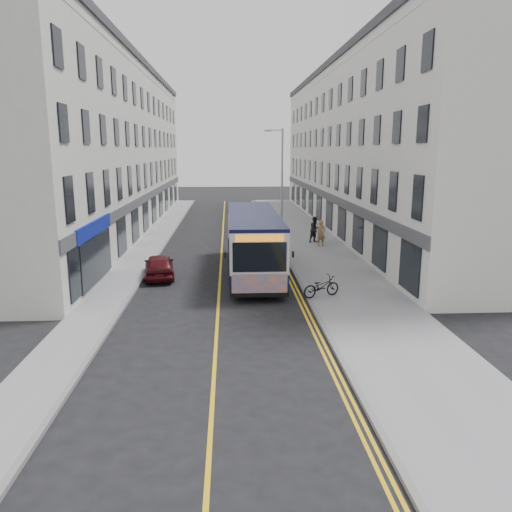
{
  "coord_description": "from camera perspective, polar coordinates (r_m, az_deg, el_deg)",
  "views": [
    {
      "loc": [
        0.49,
        -21.05,
        6.58
      ],
      "look_at": [
        1.77,
        2.21,
        1.6
      ],
      "focal_mm": 35.0,
      "sensor_mm": 36.0,
      "label": 1
    }
  ],
  "objects": [
    {
      "name": "streetlamp",
      "position": [
        35.31,
        2.86,
        8.49
      ],
      "size": [
        1.32,
        0.18,
        8.0
      ],
      "color": "#9B9EA3",
      "rests_on": "ground"
    },
    {
      "name": "kerb_west",
      "position": [
        33.98,
        -10.69,
        0.8
      ],
      "size": [
        0.18,
        64.0,
        0.13
      ],
      "primitive_type": "cube",
      "color": "slate",
      "rests_on": "ground"
    },
    {
      "name": "road_dbl_yellow_inner",
      "position": [
        33.83,
        2.09,
        0.85
      ],
      "size": [
        0.1,
        64.0,
        0.01
      ],
      "primitive_type": "cube",
      "color": "yellow",
      "rests_on": "ground"
    },
    {
      "name": "kerb_east",
      "position": [
        33.87,
        2.85,
        0.96
      ],
      "size": [
        0.18,
        64.0,
        0.13
      ],
      "primitive_type": "cube",
      "color": "slate",
      "rests_on": "ground"
    },
    {
      "name": "pedestrian_near",
      "position": [
        34.18,
        7.47,
        2.56
      ],
      "size": [
        0.74,
        0.59,
        1.75
      ],
      "primitive_type": "imported",
      "rotation": [
        0.0,
        0.0,
        0.31
      ],
      "color": "#986B45",
      "rests_on": "pavement_east"
    },
    {
      "name": "pedestrian_far",
      "position": [
        35.58,
        6.77,
        3.03
      ],
      "size": [
        1.12,
        1.04,
        1.84
      ],
      "primitive_type": "imported",
      "rotation": [
        0.0,
        0.0,
        0.49
      ],
      "color": "black",
      "rests_on": "pavement_east"
    },
    {
      "name": "car_white",
      "position": [
        40.61,
        0.33,
        3.65
      ],
      "size": [
        1.57,
        3.91,
        1.26
      ],
      "primitive_type": "imported",
      "rotation": [
        0.0,
        0.0,
        0.06
      ],
      "color": "silver",
      "rests_on": "ground"
    },
    {
      "name": "terrace_west",
      "position": [
        43.11,
        -16.21,
        11.5
      ],
      "size": [
        6.0,
        46.0,
        13.0
      ],
      "primitive_type": "cube",
      "color": "beige",
      "rests_on": "ground"
    },
    {
      "name": "terrace_east",
      "position": [
        43.46,
        11.77,
        11.72
      ],
      "size": [
        6.0,
        46.0,
        13.0
      ],
      "primitive_type": "cube",
      "color": "white",
      "rests_on": "ground"
    },
    {
      "name": "car_maroon",
      "position": [
        26.54,
        -11.01,
        -1.1
      ],
      "size": [
        2.0,
        3.91,
        1.27
      ],
      "primitive_type": "imported",
      "rotation": [
        0.0,
        0.0,
        3.28
      ],
      "color": "#460B11",
      "rests_on": "ground"
    },
    {
      "name": "pavement_east",
      "position": [
        34.17,
        6.61,
        0.99
      ],
      "size": [
        4.5,
        64.0,
        0.12
      ],
      "primitive_type": "cube",
      "color": "gray",
      "rests_on": "ground"
    },
    {
      "name": "pavement_west",
      "position": [
        34.13,
        -12.36,
        0.77
      ],
      "size": [
        2.0,
        64.0,
        0.12
      ],
      "primitive_type": "cube",
      "color": "gray",
      "rests_on": "ground"
    },
    {
      "name": "ground",
      "position": [
        22.06,
        -4.31,
        -5.33
      ],
      "size": [
        140.0,
        140.0,
        0.0
      ],
      "primitive_type": "plane",
      "color": "black",
      "rests_on": "ground"
    },
    {
      "name": "road_dbl_yellow_outer",
      "position": [
        33.85,
        2.43,
        0.85
      ],
      "size": [
        0.1,
        64.0,
        0.01
      ],
      "primitive_type": "cube",
      "color": "yellow",
      "rests_on": "ground"
    },
    {
      "name": "road_centre_line",
      "position": [
        33.7,
        -3.93,
        0.79
      ],
      "size": [
        0.12,
        64.0,
        0.01
      ],
      "primitive_type": "cube",
      "color": "yellow",
      "rests_on": "ground"
    },
    {
      "name": "city_bus",
      "position": [
        26.8,
        -0.34,
        1.79
      ],
      "size": [
        2.64,
        11.32,
        3.29
      ],
      "color": "black",
      "rests_on": "ground"
    },
    {
      "name": "bicycle",
      "position": [
        22.49,
        7.48,
        -3.47
      ],
      "size": [
        1.91,
        1.28,
        0.95
      ],
      "primitive_type": "imported",
      "rotation": [
        0.0,
        0.0,
        1.97
      ],
      "color": "black",
      "rests_on": "pavement_east"
    }
  ]
}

